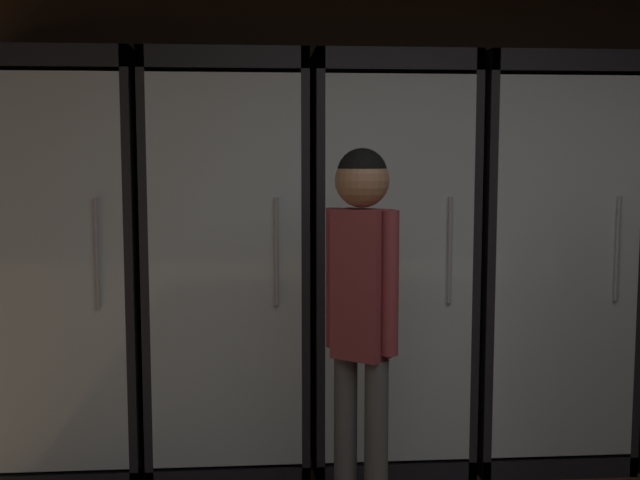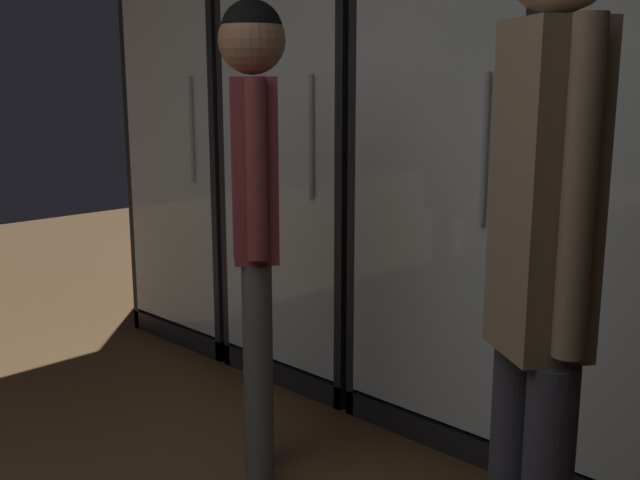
{
  "view_description": "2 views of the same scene",
  "coord_description": "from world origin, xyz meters",
  "px_view_note": "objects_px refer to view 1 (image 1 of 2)",
  "views": [
    {
      "loc": [
        -0.93,
        -1.21,
        1.57
      ],
      "look_at": [
        -0.64,
        2.48,
        1.18
      ],
      "focal_mm": 44.42,
      "sensor_mm": 36.0,
      "label": 1
    },
    {
      "loc": [
        1.3,
        0.25,
        1.35
      ],
      "look_at": [
        -0.71,
        2.3,
        0.75
      ],
      "focal_mm": 42.0,
      "sensor_mm": 36.0,
      "label": 2
    }
  ],
  "objects_px": {
    "cooler_far_left": "(64,270)",
    "cooler_left": "(228,269)",
    "shopper_near": "(361,296)",
    "cooler_center": "(388,268)",
    "cooler_right": "(543,266)"
  },
  "relations": [
    {
      "from": "cooler_far_left",
      "to": "cooler_left",
      "type": "relative_size",
      "value": 1.0
    },
    {
      "from": "shopper_near",
      "to": "cooler_left",
      "type": "bearing_deg",
      "value": 120.85
    },
    {
      "from": "cooler_far_left",
      "to": "cooler_center",
      "type": "height_order",
      "value": "same"
    },
    {
      "from": "cooler_left",
      "to": "cooler_far_left",
      "type": "bearing_deg",
      "value": 179.99
    },
    {
      "from": "cooler_left",
      "to": "cooler_center",
      "type": "height_order",
      "value": "same"
    },
    {
      "from": "cooler_center",
      "to": "shopper_near",
      "type": "bearing_deg",
      "value": -105.57
    },
    {
      "from": "cooler_left",
      "to": "cooler_center",
      "type": "distance_m",
      "value": 0.81
    },
    {
      "from": "shopper_near",
      "to": "cooler_right",
      "type": "bearing_deg",
      "value": 40.84
    },
    {
      "from": "cooler_center",
      "to": "cooler_far_left",
      "type": "bearing_deg",
      "value": -179.98
    },
    {
      "from": "cooler_left",
      "to": "cooler_center",
      "type": "xyz_separation_m",
      "value": [
        0.81,
        0.0,
        -0.0
      ]
    },
    {
      "from": "shopper_near",
      "to": "cooler_center",
      "type": "bearing_deg",
      "value": 74.43
    },
    {
      "from": "cooler_far_left",
      "to": "shopper_near",
      "type": "bearing_deg",
      "value": -34.16
    },
    {
      "from": "cooler_left",
      "to": "shopper_near",
      "type": "distance_m",
      "value": 1.07
    },
    {
      "from": "cooler_left",
      "to": "cooler_right",
      "type": "bearing_deg",
      "value": -0.01
    },
    {
      "from": "cooler_center",
      "to": "cooler_right",
      "type": "bearing_deg",
      "value": -0.08
    }
  ]
}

